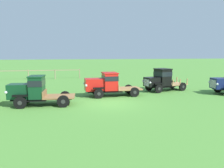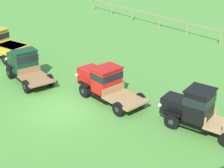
# 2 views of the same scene
# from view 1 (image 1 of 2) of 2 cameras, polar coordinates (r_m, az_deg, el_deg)

# --- Properties ---
(ground_plane) EXTENTS (240.00, 240.00, 0.00)m
(ground_plane) POSITION_cam_1_polar(r_m,az_deg,el_deg) (15.97, -0.59, -5.07)
(ground_plane) COLOR #518E38
(paddock_fence) EXTENTS (18.51, 0.45, 1.35)m
(paddock_fence) POSITION_cam_1_polar(r_m,az_deg,el_deg) (33.02, -24.53, 2.72)
(paddock_fence) COLOR #997F60
(paddock_fence) RESTS_ON ground
(vintage_truck_second_in_line) EXTENTS (4.61, 2.08, 2.09)m
(vintage_truck_second_in_line) POSITION_cam_1_polar(r_m,az_deg,el_deg) (16.06, -19.65, -1.59)
(vintage_truck_second_in_line) COLOR black
(vintage_truck_second_in_line) RESTS_ON ground
(vintage_truck_midrow_center) EXTENTS (4.91, 2.04, 2.02)m
(vintage_truck_midrow_center) POSITION_cam_1_polar(r_m,az_deg,el_deg) (18.46, -1.37, 0.10)
(vintage_truck_midrow_center) COLOR black
(vintage_truck_midrow_center) RESTS_ON ground
(vintage_truck_far_side) EXTENTS (4.69, 2.58, 2.18)m
(vintage_truck_far_side) POSITION_cam_1_polar(r_m,az_deg,el_deg) (21.45, 12.79, 1.17)
(vintage_truck_far_side) COLOR black
(vintage_truck_far_side) RESTS_ON ground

